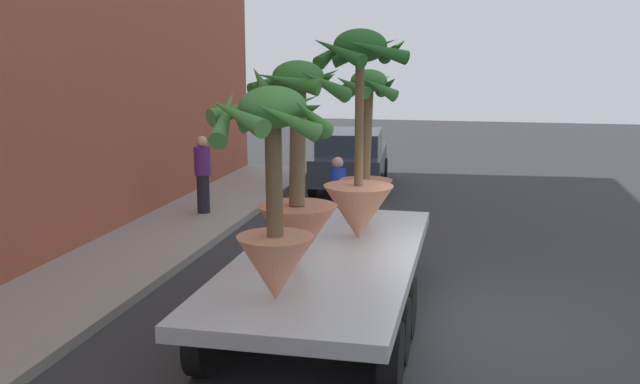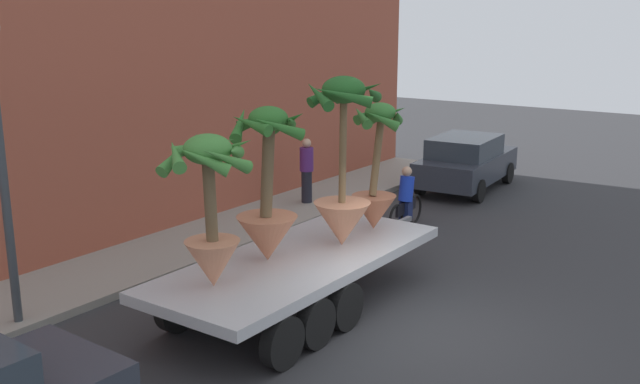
# 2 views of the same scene
# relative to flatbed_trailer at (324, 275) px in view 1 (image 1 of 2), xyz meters

# --- Properties ---
(ground_plane) EXTENTS (60.00, 60.00, 0.00)m
(ground_plane) POSITION_rel_flatbed_trailer_xyz_m (0.61, -2.07, -0.76)
(ground_plane) COLOR #2D2D30
(sidewalk) EXTENTS (24.00, 2.20, 0.15)m
(sidewalk) POSITION_rel_flatbed_trailer_xyz_m (0.61, 4.03, -0.69)
(sidewalk) COLOR gray
(sidewalk) RESTS_ON ground
(flatbed_trailer) EXTENTS (6.81, 2.39, 0.98)m
(flatbed_trailer) POSITION_rel_flatbed_trailer_xyz_m (0.00, 0.00, 0.00)
(flatbed_trailer) COLOR #B7BABF
(flatbed_trailer) RESTS_ON ground
(potted_palm_rear) EXTENTS (1.34, 1.40, 2.58)m
(potted_palm_rear) POSITION_rel_flatbed_trailer_xyz_m (-0.22, 0.30, 1.24)
(potted_palm_rear) COLOR #C17251
(potted_palm_rear) RESTS_ON flatbed_trailer
(potted_palm_middle) EXTENTS (1.47, 1.38, 2.33)m
(potted_palm_middle) POSITION_rel_flatbed_trailer_xyz_m (-1.64, 0.21, 1.41)
(potted_palm_middle) COLOR tan
(potted_palm_middle) RESTS_ON flatbed_trailer
(potted_palm_front) EXTENTS (1.14, 1.13, 2.41)m
(potted_palm_front) POSITION_rel_flatbed_trailer_xyz_m (2.42, -0.18, 1.22)
(potted_palm_front) COLOR #B26647
(potted_palm_front) RESTS_ON flatbed_trailer
(potted_palm_extra) EXTENTS (1.46, 1.45, 3.00)m
(potted_palm_extra) POSITION_rel_flatbed_trailer_xyz_m (1.17, -0.26, 1.46)
(potted_palm_extra) COLOR tan
(potted_palm_extra) RESTS_ON flatbed_trailer
(cyclist) EXTENTS (1.84, 0.37, 1.54)m
(cyclist) POSITION_rel_flatbed_trailer_xyz_m (5.66, 0.90, -0.10)
(cyclist) COLOR black
(cyclist) RESTS_ON ground
(parked_car) EXTENTS (4.27, 2.16, 1.58)m
(parked_car) POSITION_rel_flatbed_trailer_xyz_m (10.19, 1.42, 0.06)
(parked_car) COLOR #2D333D
(parked_car) RESTS_ON ground
(pedestrian_near_gate) EXTENTS (0.36, 0.36, 1.71)m
(pedestrian_near_gate) POSITION_rel_flatbed_trailer_xyz_m (5.80, 3.95, 0.28)
(pedestrian_near_gate) COLOR black
(pedestrian_near_gate) RESTS_ON sidewalk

